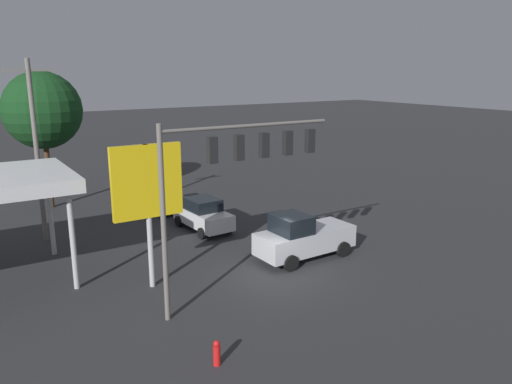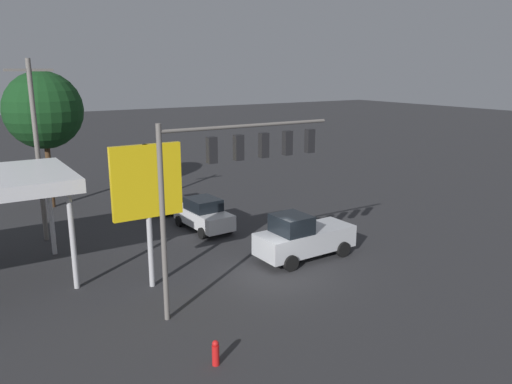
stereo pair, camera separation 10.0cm
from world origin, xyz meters
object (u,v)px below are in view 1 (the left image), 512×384
(fire_hydrant, at_px, (217,353))
(hatchback_crossing, at_px, (163,197))
(traffic_signal_assembly, at_px, (236,163))
(price_sign, at_px, (147,186))
(sedan_far, at_px, (203,214))
(street_tree, at_px, (42,110))
(pickup_parked, at_px, (303,237))
(utility_pole, at_px, (36,148))

(fire_hydrant, bearing_deg, hatchback_crossing, -107.00)
(traffic_signal_assembly, xyz_separation_m, price_sign, (2.52, -3.18, -1.24))
(price_sign, bearing_deg, traffic_signal_assembly, 128.37)
(sedan_far, relative_size, street_tree, 0.48)
(traffic_signal_assembly, height_order, sedan_far, traffic_signal_assembly)
(traffic_signal_assembly, distance_m, price_sign, 4.24)
(price_sign, bearing_deg, hatchback_crossing, -114.37)
(hatchback_crossing, relative_size, pickup_parked, 0.73)
(hatchback_crossing, bearing_deg, sedan_far, 2.59)
(traffic_signal_assembly, bearing_deg, price_sign, -51.63)
(hatchback_crossing, relative_size, sedan_far, 0.86)
(sedan_far, height_order, street_tree, street_tree)
(traffic_signal_assembly, height_order, utility_pole, utility_pole)
(pickup_parked, bearing_deg, fire_hydrant, 34.95)
(price_sign, relative_size, pickup_parked, 1.20)
(utility_pole, xyz_separation_m, price_sign, (-2.84, 9.05, -0.69))
(traffic_signal_assembly, relative_size, sedan_far, 1.68)
(utility_pole, bearing_deg, price_sign, 107.43)
(traffic_signal_assembly, distance_m, street_tree, 19.73)
(utility_pole, distance_m, fire_hydrant, 16.85)
(pickup_parked, xyz_separation_m, fire_hydrant, (8.14, 6.06, -0.67))
(utility_pole, relative_size, fire_hydrant, 11.27)
(utility_pole, bearing_deg, fire_hydrant, 98.52)
(sedan_far, relative_size, fire_hydrant, 5.11)
(traffic_signal_assembly, xyz_separation_m, utility_pole, (5.36, -12.22, -0.55))
(utility_pole, bearing_deg, street_tree, -103.08)
(utility_pole, bearing_deg, pickup_parked, 136.73)
(price_sign, height_order, hatchback_crossing, price_sign)
(utility_pole, xyz_separation_m, pickup_parked, (-10.53, 9.91, -4.14))
(traffic_signal_assembly, relative_size, utility_pole, 0.76)
(hatchback_crossing, distance_m, street_tree, 9.82)
(utility_pole, height_order, sedan_far, utility_pole)
(traffic_signal_assembly, bearing_deg, street_tree, -79.18)
(traffic_signal_assembly, height_order, pickup_parked, traffic_signal_assembly)
(hatchback_crossing, relative_size, fire_hydrant, 4.37)
(utility_pole, bearing_deg, hatchback_crossing, -164.04)
(utility_pole, xyz_separation_m, sedan_far, (-8.35, 3.04, -4.30))
(traffic_signal_assembly, relative_size, fire_hydrant, 8.60)
(price_sign, xyz_separation_m, sedan_far, (-5.51, -6.01, -3.60))
(pickup_parked, distance_m, street_tree, 20.01)
(utility_pole, xyz_separation_m, hatchback_crossing, (-7.97, -2.28, -4.30))
(street_tree, height_order, fire_hydrant, street_tree)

